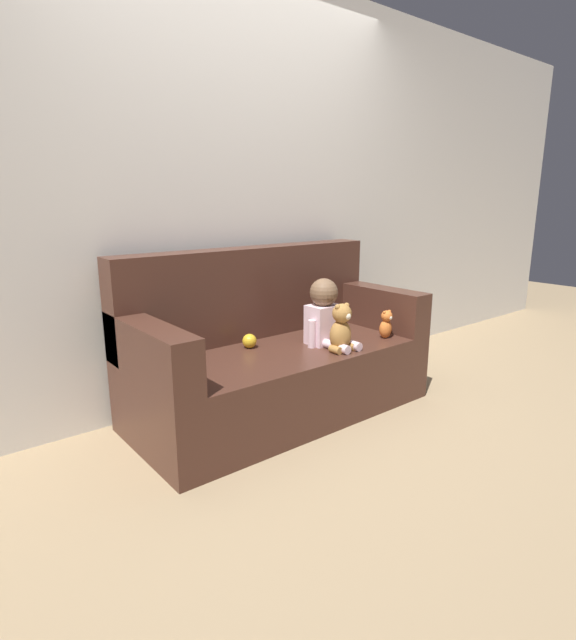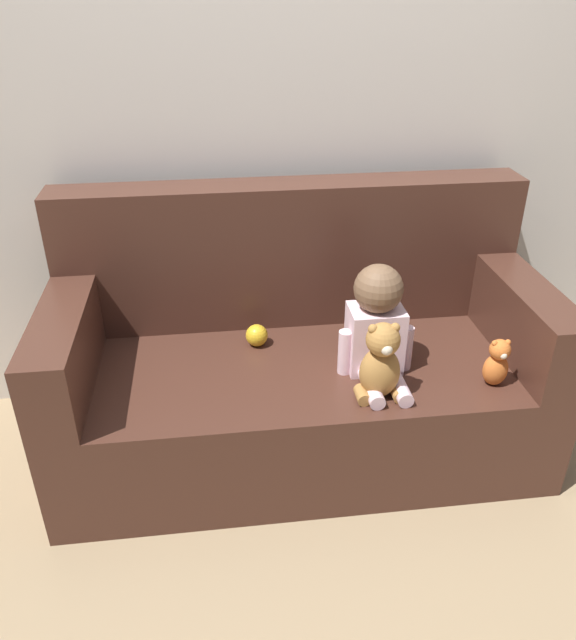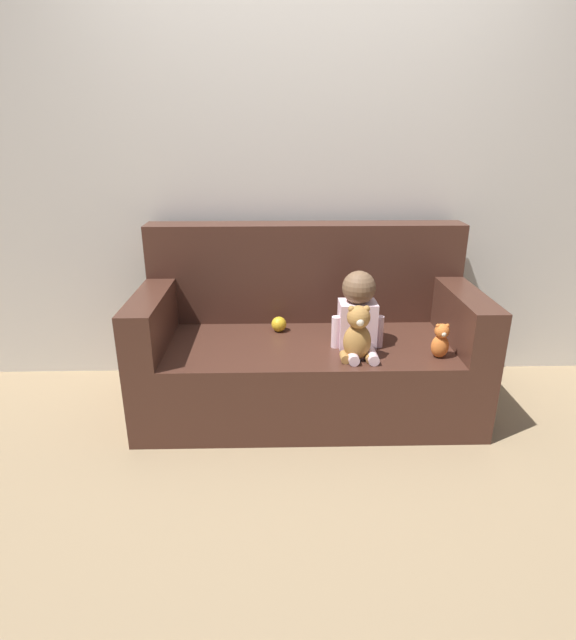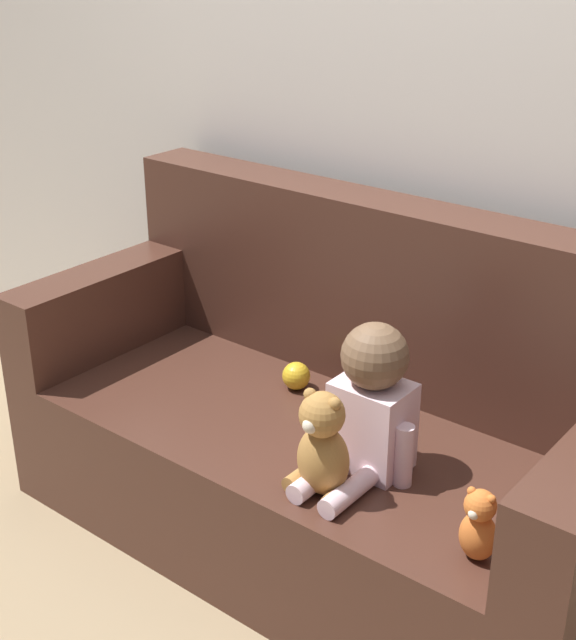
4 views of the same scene
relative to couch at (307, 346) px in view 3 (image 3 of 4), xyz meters
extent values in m
plane|color=#9E8460|center=(0.00, -0.07, -0.34)|extent=(12.00, 12.00, 0.00)
cube|color=silver|center=(0.00, 0.42, 0.96)|extent=(8.00, 0.05, 2.60)
cube|color=#47281E|center=(0.00, -0.07, -0.13)|extent=(1.78, 0.81, 0.41)
cube|color=#47281E|center=(0.00, 0.25, 0.35)|extent=(1.78, 0.18, 0.56)
cube|color=#47281E|center=(-0.81, -0.07, 0.21)|extent=(0.16, 0.81, 0.27)
cube|color=#47281E|center=(0.81, -0.07, 0.21)|extent=(0.16, 0.81, 0.27)
cube|color=silver|center=(0.25, -0.16, 0.19)|extent=(0.19, 0.14, 0.24)
sphere|color=brown|center=(0.25, -0.16, 0.38)|extent=(0.17, 0.17, 0.17)
cylinder|color=silver|center=(0.20, -0.33, 0.10)|extent=(0.05, 0.18, 0.05)
cylinder|color=silver|center=(0.29, -0.33, 0.10)|extent=(0.05, 0.18, 0.05)
cylinder|color=silver|center=(0.14, -0.18, 0.15)|extent=(0.05, 0.05, 0.17)
cylinder|color=silver|center=(0.36, -0.18, 0.15)|extent=(0.05, 0.05, 0.17)
ellipsoid|color=#AD7A3D|center=(0.22, -0.33, 0.16)|extent=(0.13, 0.11, 0.18)
sphere|color=#AD7A3D|center=(0.22, -0.34, 0.29)|extent=(0.11, 0.11, 0.11)
sphere|color=#AD7A3D|center=(0.18, -0.34, 0.34)|extent=(0.03, 0.03, 0.03)
sphere|color=#AD7A3D|center=(0.26, -0.34, 0.34)|extent=(0.03, 0.03, 0.03)
sphere|color=beige|center=(0.22, -0.39, 0.29)|extent=(0.04, 0.04, 0.04)
cylinder|color=#AD7A3D|center=(0.16, -0.36, 0.09)|extent=(0.04, 0.07, 0.04)
cylinder|color=#AD7A3D|center=(0.28, -0.36, 0.09)|extent=(0.04, 0.07, 0.04)
ellipsoid|color=orange|center=(0.63, -0.32, 0.13)|extent=(0.09, 0.07, 0.12)
sphere|color=orange|center=(0.63, -0.33, 0.21)|extent=(0.07, 0.07, 0.07)
sphere|color=orange|center=(0.61, -0.33, 0.24)|extent=(0.02, 0.02, 0.02)
sphere|color=orange|center=(0.65, -0.33, 0.24)|extent=(0.02, 0.02, 0.02)
sphere|color=beige|center=(0.63, -0.36, 0.21)|extent=(0.02, 0.02, 0.02)
sphere|color=gold|center=(-0.15, 0.04, 0.11)|extent=(0.08, 0.08, 0.08)
camera|label=1|loc=(-1.74, -2.28, 0.93)|focal=28.00mm
camera|label=2|loc=(-0.30, -1.98, 1.31)|focal=35.00mm
camera|label=3|loc=(-0.16, -2.53, 1.11)|focal=28.00mm
camera|label=4|loc=(1.28, -1.80, 1.35)|focal=50.00mm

